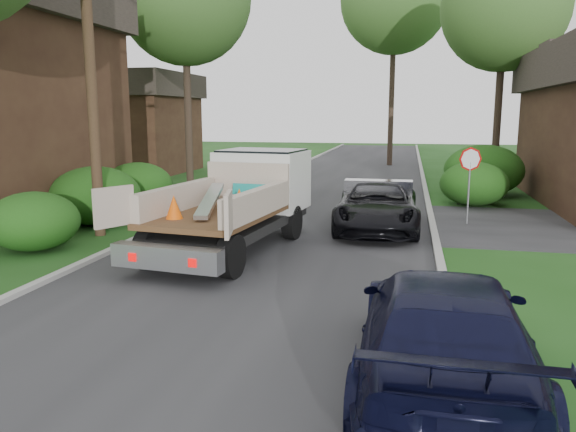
% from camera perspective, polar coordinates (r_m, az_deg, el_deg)
% --- Properties ---
extents(ground, '(120.00, 120.00, 0.00)m').
position_cam_1_polar(ground, '(10.73, -6.44, -8.82)').
color(ground, '#1A4313').
rests_on(ground, ground).
extents(road, '(8.00, 90.00, 0.02)m').
position_cam_1_polar(road, '(20.18, 2.57, 0.31)').
color(road, '#28282B').
rests_on(road, ground).
extents(curb_left, '(0.20, 90.00, 0.12)m').
position_cam_1_polar(curb_left, '(21.22, -8.41, 0.86)').
color(curb_left, '#9E9E99').
rests_on(curb_left, ground).
extents(curb_right, '(0.20, 90.00, 0.12)m').
position_cam_1_polar(curb_right, '(19.92, 14.29, 0.03)').
color(curb_right, '#9E9E99').
rests_on(curb_right, ground).
extents(stop_sign, '(0.71, 0.32, 2.48)m').
position_cam_1_polar(stop_sign, '(18.78, 17.99, 4.53)').
color(stop_sign, slate).
rests_on(stop_sign, ground).
extents(utility_pole, '(2.42, 1.25, 10.00)m').
position_cam_1_polar(utility_pole, '(17.09, -19.51, 15.34)').
color(utility_pole, '#382619').
rests_on(utility_pole, ground).
extents(house_left_far, '(7.56, 7.56, 6.00)m').
position_cam_1_polar(house_left_far, '(35.78, -16.07, 9.19)').
color(house_left_far, '#361F16').
rests_on(house_left_far, ground).
extents(hedge_left_a, '(2.34, 2.34, 1.53)m').
position_cam_1_polar(hedge_left_a, '(16.00, -24.45, -0.48)').
color(hedge_left_a, '#133E0E').
rests_on(hedge_left_a, ground).
extents(hedge_left_b, '(2.86, 2.86, 1.87)m').
position_cam_1_polar(hedge_left_b, '(19.01, -18.99, 1.98)').
color(hedge_left_b, '#133E0E').
rests_on(hedge_left_b, ground).
extents(hedge_left_c, '(2.60, 2.60, 1.70)m').
position_cam_1_polar(hedge_left_c, '(22.20, -15.01, 3.09)').
color(hedge_left_c, '#133E0E').
rests_on(hedge_left_c, ground).
extents(hedge_right_a, '(2.60, 2.60, 1.70)m').
position_cam_1_polar(hedge_right_a, '(22.90, 18.37, 3.13)').
color(hedge_right_a, '#133E0E').
rests_on(hedge_right_a, ground).
extents(hedge_right_b, '(3.38, 3.38, 2.21)m').
position_cam_1_polar(hedge_right_b, '(25.91, 19.25, 4.43)').
color(hedge_right_b, '#133E0E').
rests_on(hedge_right_b, ground).
extents(tree_right_far, '(6.00, 6.00, 11.50)m').
position_cam_1_polar(tree_right_far, '(30.31, 21.15, 19.10)').
color(tree_right_far, '#2D2119').
rests_on(tree_right_far, ground).
extents(flatbed_truck, '(3.53, 6.88, 2.50)m').
position_cam_1_polar(flatbed_truck, '(15.27, -4.33, 2.21)').
color(flatbed_truck, black).
rests_on(flatbed_truck, ground).
extents(black_pickup, '(2.60, 5.35, 1.46)m').
position_cam_1_polar(black_pickup, '(17.34, 9.05, 0.98)').
color(black_pickup, black).
rests_on(black_pickup, ground).
extents(navy_suv, '(2.20, 5.32, 1.54)m').
position_cam_1_polar(navy_suv, '(7.63, 15.51, -11.10)').
color(navy_suv, black).
rests_on(navy_suv, ground).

